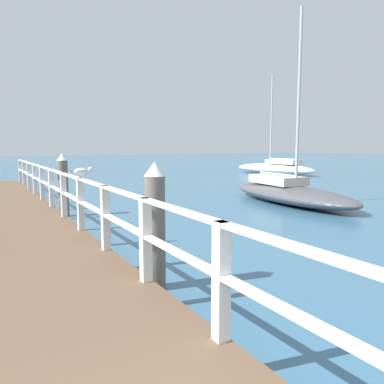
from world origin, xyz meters
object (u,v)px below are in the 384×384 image
dock_piling_near (155,226)px  boat_0 (289,192)px  dock_piling_far (63,185)px  seagull_foreground (81,171)px  boat_1 (274,168)px

dock_piling_near → boat_0: size_ratio=0.28×
boat_0 → dock_piling_near: bearing=41.0°
dock_piling_far → seagull_foreground: (-0.37, -3.75, 0.62)m
dock_piling_near → seagull_foreground: 2.66m
dock_piling_far → seagull_foreground: size_ratio=3.77×
seagull_foreground → boat_1: bearing=128.5°
dock_piling_near → boat_0: 9.00m
seagull_foreground → boat_1: (16.51, 12.92, -1.09)m
dock_piling_near → seagull_foreground: (-0.37, 2.56, 0.62)m
dock_piling_near → dock_piling_far: same height
dock_piling_far → boat_1: size_ratio=0.26×
dock_piling_near → seagull_foreground: dock_piling_near is taller
dock_piling_far → seagull_foreground: bearing=-95.7°
seagull_foreground → boat_1: size_ratio=0.07×
dock_piling_near → boat_1: bearing=43.8°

